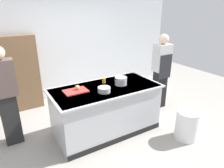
% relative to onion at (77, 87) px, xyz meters
% --- Properties ---
extents(ground_plane, '(10.00, 10.00, 0.00)m').
position_rel_onion_xyz_m(ground_plane, '(0.49, -0.13, -0.96)').
color(ground_plane, '#9E9991').
extents(back_wall, '(6.40, 0.12, 3.00)m').
position_rel_onion_xyz_m(back_wall, '(0.49, 1.97, 0.54)').
color(back_wall, silver).
rests_on(back_wall, ground_plane).
extents(counter_island, '(1.98, 0.98, 0.90)m').
position_rel_onion_xyz_m(counter_island, '(0.49, -0.13, -0.50)').
color(counter_island, '#B7BABF').
rests_on(counter_island, ground_plane).
extents(cutting_board, '(0.40, 0.28, 0.02)m').
position_rel_onion_xyz_m(cutting_board, '(-0.04, -0.03, -0.05)').
color(cutting_board, red).
rests_on(cutting_board, counter_island).
extents(onion, '(0.08, 0.08, 0.08)m').
position_rel_onion_xyz_m(onion, '(0.00, 0.00, 0.00)').
color(onion, tan).
rests_on(onion, cutting_board).
extents(stock_pot, '(0.29, 0.22, 0.15)m').
position_rel_onion_xyz_m(stock_pot, '(0.80, -0.15, 0.01)').
color(stock_pot, '#B7BABF').
rests_on(stock_pot, counter_island).
extents(mixing_bowl, '(0.22, 0.22, 0.09)m').
position_rel_onion_xyz_m(mixing_bowl, '(0.36, -0.30, -0.02)').
color(mixing_bowl, '#B7BABF').
rests_on(mixing_bowl, counter_island).
extents(juice_cup, '(0.07, 0.07, 0.10)m').
position_rel_onion_xyz_m(juice_cup, '(0.57, 0.10, -0.01)').
color(juice_cup, yellow).
rests_on(juice_cup, counter_island).
extents(trash_bin, '(0.41, 0.41, 0.54)m').
position_rel_onion_xyz_m(trash_bin, '(1.62, -1.09, -0.69)').
color(trash_bin, white).
rests_on(trash_bin, ground_plane).
extents(person_chef, '(0.38, 0.25, 1.72)m').
position_rel_onion_xyz_m(person_chef, '(2.07, 0.11, -0.05)').
color(person_chef, black).
rests_on(person_chef, ground_plane).
extents(person_guest, '(0.38, 0.24, 1.72)m').
position_rel_onion_xyz_m(person_guest, '(-1.08, 0.41, -0.05)').
color(person_guest, black).
rests_on(person_guest, ground_plane).
extents(bookshelf, '(1.10, 0.31, 1.70)m').
position_rel_onion_xyz_m(bookshelf, '(-0.85, 1.67, -0.11)').
color(bookshelf, brown).
rests_on(bookshelf, ground_plane).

